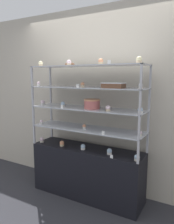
{
  "coord_description": "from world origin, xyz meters",
  "views": [
    {
      "loc": [
        1.39,
        -2.46,
        1.65
      ],
      "look_at": [
        0.0,
        0.0,
        1.18
      ],
      "focal_mm": 35.0,
      "sensor_mm": 36.0,
      "label": 1
    }
  ],
  "objects": [
    {
      "name": "ground_plane",
      "position": [
        0.0,
        0.0,
        0.0
      ],
      "size": [
        20.0,
        20.0,
        0.0
      ],
      "primitive_type": "plane",
      "color": "#2D2D33"
    },
    {
      "name": "back_wall",
      "position": [
        0.0,
        0.36,
        1.3
      ],
      "size": [
        8.0,
        0.05,
        2.6
      ],
      "color": "beige",
      "rests_on": "ground_plane"
    },
    {
      "name": "display_base",
      "position": [
        0.0,
        0.0,
        0.35
      ],
      "size": [
        1.54,
        0.42,
        0.69
      ],
      "color": "black",
      "rests_on": "ground_plane"
    },
    {
      "name": "display_riser_lower",
      "position": [
        0.0,
        0.0,
        0.95
      ],
      "size": [
        1.54,
        0.42,
        0.27
      ],
      "color": "#B7B7BC",
      "rests_on": "display_base"
    },
    {
      "name": "display_riser_middle",
      "position": [
        0.0,
        0.0,
        1.22
      ],
      "size": [
        1.54,
        0.42,
        0.27
      ],
      "color": "#B7B7BC",
      "rests_on": "display_riser_lower"
    },
    {
      "name": "display_riser_upper",
      "position": [
        0.0,
        0.0,
        1.49
      ],
      "size": [
        1.54,
        0.42,
        0.27
      ],
      "color": "#B7B7BC",
      "rests_on": "display_riser_middle"
    },
    {
      "name": "display_riser_top",
      "position": [
        0.0,
        0.0,
        1.77
      ],
      "size": [
        1.54,
        0.42,
        0.27
      ],
      "color": "#B7B7BC",
      "rests_on": "display_riser_upper"
    },
    {
      "name": "layer_cake_centerpiece",
      "position": [
        0.08,
        -0.02,
        1.3
      ],
      "size": [
        0.21,
        0.21,
        0.12
      ],
      "color": "#C66660",
      "rests_on": "display_riser_middle"
    },
    {
      "name": "sheet_cake_frosted",
      "position": [
        0.39,
        -0.04,
        1.54
      ],
      "size": [
        0.25,
        0.18,
        0.06
      ],
      "color": "brown",
      "rests_on": "display_riser_upper"
    },
    {
      "name": "cupcake_0",
      "position": [
        -0.7,
        -0.1,
        0.73
      ],
      "size": [
        0.06,
        0.06,
        0.07
      ],
      "color": "beige",
      "rests_on": "display_base"
    },
    {
      "name": "cupcake_1",
      "position": [
        -0.34,
        -0.1,
        0.73
      ],
      "size": [
        0.06,
        0.06,
        0.07
      ],
      "color": "#CCB28C",
      "rests_on": "display_base"
    },
    {
      "name": "cupcake_2",
      "position": [
        -0.01,
        -0.09,
        0.73
      ],
      "size": [
        0.06,
        0.06,
        0.07
      ],
      "color": "white",
      "rests_on": "display_base"
    },
    {
      "name": "cupcake_3",
      "position": [
        0.36,
        -0.08,
        0.73
      ],
      "size": [
        0.06,
        0.06,
        0.07
      ],
      "color": "white",
      "rests_on": "display_base"
    },
    {
      "name": "cupcake_4",
      "position": [
        0.72,
        -0.11,
        0.73
      ],
      "size": [
        0.06,
        0.06,
        0.07
      ],
      "color": "beige",
      "rests_on": "display_base"
    },
    {
      "name": "price_tag_0",
      "position": [
        0.44,
        -0.19,
        0.71
      ],
      "size": [
        0.04,
        0.0,
        0.04
      ],
      "color": "white",
      "rests_on": "display_base"
    },
    {
      "name": "cupcake_5",
      "position": [
        -0.71,
        -0.09,
        1.0
      ],
      "size": [
        0.05,
        0.05,
        0.06
      ],
      "color": "white",
      "rests_on": "display_riser_lower"
    },
    {
      "name": "cupcake_6",
      "position": [
        -0.01,
        -0.05,
        1.0
      ],
      "size": [
        0.05,
        0.05,
        0.06
      ],
      "color": "white",
      "rests_on": "display_riser_lower"
    },
    {
      "name": "cupcake_7",
      "position": [
        0.72,
        -0.03,
        1.0
      ],
      "size": [
        0.05,
        0.05,
        0.06
      ],
      "color": "beige",
      "rests_on": "display_riser_lower"
    },
    {
      "name": "price_tag_1",
      "position": [
        0.33,
        -0.19,
        0.99
      ],
      "size": [
        0.04,
        0.0,
        0.04
      ],
      "color": "white",
      "rests_on": "display_riser_lower"
    },
    {
      "name": "cupcake_8",
      "position": [
        -0.72,
        -0.03,
        1.27
      ],
      "size": [
        0.06,
        0.06,
        0.07
      ],
      "color": "white",
      "rests_on": "display_riser_middle"
    },
    {
      "name": "cupcake_9",
      "position": [
        -0.36,
        -0.05,
        1.27
      ],
      "size": [
        0.06,
        0.06,
        0.07
      ],
      "color": "beige",
      "rests_on": "display_riser_middle"
    },
    {
      "name": "cupcake_10",
      "position": [
        0.34,
        -0.1,
        1.27
      ],
      "size": [
        0.06,
        0.06,
        0.07
      ],
      "color": "#CCB28C",
      "rests_on": "display_riser_middle"
    },
    {
      "name": "cupcake_11",
      "position": [
        0.72,
        -0.06,
        1.27
      ],
      "size": [
        0.06,
        0.06,
        0.07
      ],
      "color": "white",
      "rests_on": "display_riser_middle"
    },
    {
      "name": "price_tag_2",
      "position": [
        -0.26,
        -0.19,
        1.26
      ],
      "size": [
        0.04,
        0.0,
        0.04
      ],
      "color": "white",
      "rests_on": "display_riser_middle"
    },
    {
      "name": "cupcake_12",
      "position": [
        -0.72,
        -0.11,
        1.54
      ],
      "size": [
        0.05,
        0.05,
        0.06
      ],
      "color": "white",
      "rests_on": "display_riser_upper"
    },
    {
      "name": "cupcake_13",
      "position": [
        -0.01,
        -0.09,
        1.54
      ],
      "size": [
        0.05,
        0.05,
        0.06
      ],
      "color": "#CCB28C",
      "rests_on": "display_riser_upper"
    },
    {
      "name": "cupcake_14",
      "position": [
        0.71,
        -0.05,
        1.54
      ],
      "size": [
        0.05,
        0.05,
        0.06
      ],
      "color": "beige",
      "rests_on": "display_riser_upper"
    },
    {
      "name": "price_tag_3",
      "position": [
        -0.02,
        -0.19,
        1.53
      ],
      "size": [
        0.04,
        0.0,
        0.04
      ],
      "color": "white",
      "rests_on": "display_riser_upper"
    },
    {
      "name": "cupcake_15",
      "position": [
        -0.71,
        -0.06,
        1.82
      ],
      "size": [
        0.06,
        0.06,
        0.08
      ],
      "color": "#CCB28C",
      "rests_on": "display_riser_top"
    },
    {
      "name": "cupcake_16",
      "position": [
        -0.24,
        -0.05,
        1.82
      ],
      "size": [
        0.06,
        0.06,
        0.08
      ],
      "color": "#CCB28C",
      "rests_on": "display_riser_top"
    },
    {
      "name": "cupcake_17",
      "position": [
        0.22,
        -0.06,
        1.82
      ],
      "size": [
        0.06,
        0.06,
        0.08
      ],
      "color": "#CCB28C",
      "rests_on": "display_riser_top"
    },
    {
      "name": "cupcake_18",
      "position": [
        0.7,
        -0.11,
        1.82
      ],
      "size": [
        0.06,
        0.06,
        0.08
      ],
      "color": "#CCB28C",
      "rests_on": "display_riser_top"
    },
    {
      "name": "price_tag_4",
      "position": [
        0.39,
        -0.19,
        1.8
      ],
      "size": [
        0.04,
        0.0,
        0.04
      ],
      "color": "white",
      "rests_on": "display_riser_top"
    },
    {
      "name": "donut_glazed",
      "position": [
        -0.29,
        0.04,
        1.8
      ],
      "size": [
        0.13,
        0.13,
        0.04
      ],
      "color": "brown",
      "rests_on": "display_riser_top"
    }
  ]
}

